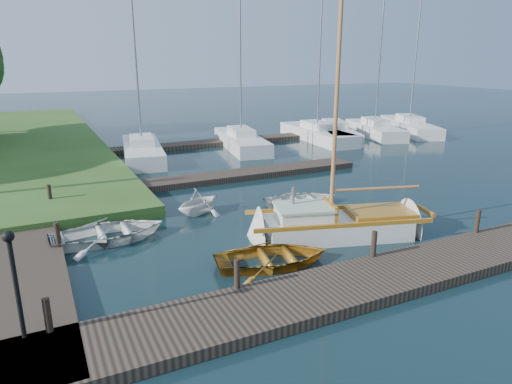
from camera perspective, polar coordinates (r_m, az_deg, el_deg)
name	(u,v)px	position (r m, az deg, el deg)	size (l,w,h in m)	color
ground	(256,222)	(17.61, 0.00, -3.75)	(160.00, 160.00, 0.00)	black
near_dock	(353,285)	(12.89, 12.07, -11.29)	(18.00, 2.20, 0.30)	black
left_dock	(25,235)	(17.86, -26.94, -4.80)	(2.20, 18.00, 0.30)	black
far_dock	(236,175)	(24.01, -2.55, 2.11)	(14.00, 1.60, 0.30)	black
pontoon	(281,137)	(35.84, 3.11, 6.85)	(30.00, 1.60, 0.30)	black
mooring_post_0	(48,315)	(11.21, -24.61, -13.80)	(0.16, 0.16, 0.80)	black
mooring_post_1	(237,274)	(11.99, -2.39, -10.16)	(0.16, 0.16, 0.80)	black
mooring_post_2	(374,244)	(14.24, 14.52, -6.28)	(0.16, 0.16, 0.80)	black
mooring_post_3	(477,221)	(17.38, 25.94, -3.30)	(0.16, 0.16, 0.80)	black
mooring_post_4	(58,235)	(15.78, -23.56, -4.90)	(0.16, 0.16, 0.80)	black
mooring_post_5	(50,194)	(20.55, -24.39, -0.23)	(0.16, 0.16, 0.80)	black
lamp_post	(14,270)	(10.72, -28.03, -8.65)	(0.24, 0.24, 2.44)	black
sailboat	(340,226)	(16.43, 10.49, -4.26)	(7.41, 3.89, 9.83)	white
dinghy	(273,254)	(13.93, 2.11, -7.75)	(2.51, 3.51, 0.73)	brown
tender_a	(109,230)	(16.51, -17.95, -4.51)	(2.72, 3.81, 0.79)	white
tender_b	(199,199)	(18.55, -7.17, -0.92)	(1.91, 2.22, 1.17)	white
tender_c	(301,197)	(19.63, 5.71, -0.67)	(2.28, 3.19, 0.66)	white
marina_boat_0	(142,149)	(29.65, -14.05, 5.21)	(3.49, 8.51, 11.38)	white
marina_boat_2	(241,140)	(32.23, -1.88, 6.57)	(3.67, 8.60, 12.38)	white
marina_boat_4	(317,133)	(35.62, 7.64, 7.36)	(2.88, 8.86, 11.57)	white
marina_boat_5	(334,131)	(36.62, 9.76, 7.51)	(5.16, 8.67, 11.74)	white
marina_boat_6	(375,129)	(38.65, 14.62, 7.67)	(4.45, 8.11, 10.49)	white
marina_boat_7	(409,125)	(41.51, 18.62, 7.93)	(5.88, 9.52, 12.68)	white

